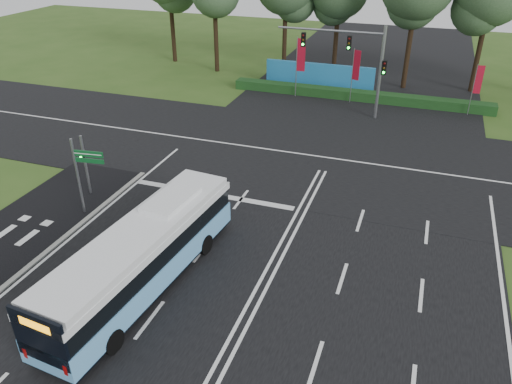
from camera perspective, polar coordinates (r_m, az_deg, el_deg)
ground at (r=22.83m, az=1.59°, el=-8.20°), size 120.00×120.00×0.00m
road_main at (r=22.82m, az=1.59°, el=-8.16°), size 20.00×120.00×0.04m
road_cross at (r=32.89m, az=8.04°, el=3.90°), size 120.00×14.00×0.05m
bike_path at (r=26.77m, az=-27.15°, el=-5.58°), size 5.00×18.00×0.06m
kerb_strip at (r=25.21m, az=-23.28°, el=-6.75°), size 0.25×18.00×0.12m
city_bus at (r=21.11m, az=-12.78°, el=-7.13°), size 3.32×11.23×3.18m
pedestrian_signal at (r=28.95m, az=-18.98°, el=3.12°), size 0.29×0.42×3.54m
street_sign at (r=26.68m, az=-19.21°, el=2.57°), size 1.64×0.31×4.24m
banner_flag_left at (r=43.66m, az=5.03°, el=14.92°), size 0.75×0.12×5.11m
banner_flag_mid at (r=42.73m, az=11.28°, el=13.69°), size 0.62×0.31×4.53m
banner_flag_right at (r=42.69m, az=23.96°, el=11.38°), size 0.60×0.14×4.05m
traffic_light_gantry at (r=39.32m, az=11.53°, el=14.95°), size 8.41×0.28×7.00m
hedge at (r=44.30m, az=11.56°, el=10.75°), size 22.00×1.20×0.80m
blue_hoarding at (r=47.11m, az=7.22°, el=13.07°), size 10.00×0.30×2.20m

